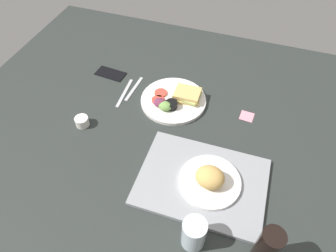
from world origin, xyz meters
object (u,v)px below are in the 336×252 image
at_px(bread_plate_near, 210,179).
at_px(drinking_glass, 194,233).
at_px(knife, 124,93).
at_px(cell_phone, 111,73).
at_px(serving_tray, 202,181).
at_px(espresso_cup, 82,121).
at_px(fork, 134,88).
at_px(sticky_note, 247,116).
at_px(plate_with_salad, 175,100).
at_px(soda_bottle, 266,249).

relative_size(bread_plate_near, drinking_glass, 1.85).
relative_size(knife, cell_phone, 1.32).
xyz_separation_m(serving_tray, drinking_glass, (-0.03, 0.21, 0.05)).
relative_size(bread_plate_near, knife, 1.16).
distance_m(serving_tray, espresso_cup, 0.55).
distance_m(fork, sticky_note, 0.53).
relative_size(drinking_glass, cell_phone, 0.82).
bearing_deg(cell_phone, plate_with_salad, 171.18).
bearing_deg(knife, espresso_cup, -23.42).
height_order(serving_tray, knife, serving_tray).
height_order(drinking_glass, soda_bottle, soda_bottle).
bearing_deg(bread_plate_near, cell_phone, -36.43).
bearing_deg(serving_tray, cell_phone, -37.39).
height_order(cell_phone, sticky_note, cell_phone).
xyz_separation_m(drinking_glass, soda_bottle, (-0.20, -0.01, 0.04)).
bearing_deg(sticky_note, soda_bottle, 102.62).
distance_m(soda_bottle, fork, 0.88).
bearing_deg(plate_with_salad, serving_tray, 121.78).
height_order(fork, sticky_note, fork).
distance_m(bread_plate_near, drinking_glass, 0.21).
xyz_separation_m(plate_with_salad, espresso_cup, (0.32, 0.25, 0.00)).
bearing_deg(soda_bottle, cell_phone, -38.73).
height_order(espresso_cup, fork, espresso_cup).
height_order(bread_plate_near, drinking_glass, drinking_glass).
relative_size(bread_plate_near, espresso_cup, 3.92).
relative_size(soda_bottle, cell_phone, 1.37).
bearing_deg(soda_bottle, plate_with_salad, -51.28).
bearing_deg(sticky_note, espresso_cup, 22.92).
xyz_separation_m(bread_plate_near, drinking_glass, (-0.00, 0.21, 0.02)).
xyz_separation_m(bread_plate_near, knife, (0.48, -0.34, -0.04)).
xyz_separation_m(serving_tray, sticky_note, (-0.10, -0.38, -0.01)).
height_order(drinking_glass, knife, drinking_glass).
height_order(serving_tray, espresso_cup, espresso_cup).
height_order(serving_tray, cell_phone, serving_tray).
bearing_deg(fork, plate_with_salad, 86.40).
bearing_deg(drinking_glass, knife, -48.74).
relative_size(drinking_glass, knife, 0.62).
bearing_deg(fork, soda_bottle, 51.35).
bearing_deg(espresso_cup, serving_tray, 168.91).
relative_size(bread_plate_near, fork, 1.29).
bearing_deg(soda_bottle, sticky_note, -77.38).
xyz_separation_m(bread_plate_near, cell_phone, (0.60, -0.44, -0.04)).
relative_size(plate_with_salad, fork, 1.71).
bearing_deg(serving_tray, drinking_glass, 97.14).
bearing_deg(sticky_note, fork, -0.24).
height_order(drinking_glass, fork, drinking_glass).
height_order(plate_with_salad, espresso_cup, plate_with_salad).
bearing_deg(soda_bottle, knife, -38.45).
height_order(fork, cell_phone, cell_phone).
relative_size(serving_tray, bread_plate_near, 2.05).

